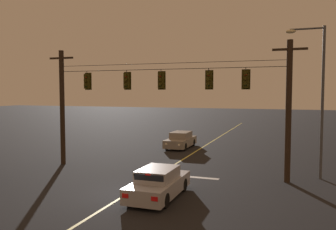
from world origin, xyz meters
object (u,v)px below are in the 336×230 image
(traffic_light_right_inner, at_px, (209,80))
(street_lamp_corner, at_px, (317,89))
(car_waiting_near_lane, at_px, (158,183))
(car_oncoming_lead, at_px, (181,140))
(traffic_light_left_inner, at_px, (126,81))
(traffic_light_centre, at_px, (161,80))
(traffic_light_leftmost, at_px, (87,81))
(traffic_light_rightmost, at_px, (246,79))

(traffic_light_right_inner, distance_m, street_lamp_corner, 6.03)
(car_waiting_near_lane, xyz_separation_m, car_oncoming_lead, (-3.41, 14.27, -0.00))
(traffic_light_left_inner, bearing_deg, traffic_light_centre, 0.00)
(traffic_light_leftmost, xyz_separation_m, traffic_light_centre, (5.15, 0.00, 0.00))
(traffic_light_leftmost, bearing_deg, street_lamp_corner, 5.79)
(car_waiting_near_lane, bearing_deg, traffic_light_rightmost, 55.62)
(traffic_light_centre, bearing_deg, street_lamp_corner, 9.15)
(traffic_light_right_inner, relative_size, car_waiting_near_lane, 0.28)
(traffic_light_right_inner, bearing_deg, street_lamp_corner, 13.59)
(traffic_light_left_inner, height_order, traffic_light_right_inner, same)
(car_waiting_near_lane, bearing_deg, traffic_light_right_inner, 75.79)
(car_waiting_near_lane, height_order, car_oncoming_lead, same)
(traffic_light_leftmost, relative_size, traffic_light_rightmost, 1.00)
(traffic_light_leftmost, bearing_deg, traffic_light_centre, 0.00)
(traffic_light_right_inner, bearing_deg, car_oncoming_lead, 116.20)
(traffic_light_centre, xyz_separation_m, traffic_light_right_inner, (2.93, 0.00, 0.00))
(traffic_light_centre, bearing_deg, traffic_light_right_inner, 0.00)
(traffic_light_left_inner, xyz_separation_m, car_waiting_near_lane, (3.99, -4.85, -4.95))
(traffic_light_right_inner, bearing_deg, traffic_light_centre, 180.00)
(traffic_light_leftmost, bearing_deg, car_waiting_near_lane, -35.28)
(traffic_light_centre, xyz_separation_m, street_lamp_corner, (8.76, 1.41, -0.51))
(traffic_light_rightmost, bearing_deg, traffic_light_right_inner, 180.00)
(traffic_light_leftmost, relative_size, street_lamp_corner, 0.14)
(traffic_light_rightmost, bearing_deg, street_lamp_corner, 20.63)
(traffic_light_centre, distance_m, street_lamp_corner, 8.89)
(traffic_light_leftmost, height_order, traffic_light_centre, same)
(traffic_light_right_inner, xyz_separation_m, street_lamp_corner, (5.84, 1.41, -0.51))
(traffic_light_centre, bearing_deg, car_waiting_near_lane, -70.66)
(traffic_light_left_inner, relative_size, car_oncoming_lead, 0.28)
(traffic_light_right_inner, bearing_deg, traffic_light_left_inner, 180.00)
(car_waiting_near_lane, bearing_deg, car_oncoming_lead, 103.44)
(traffic_light_leftmost, xyz_separation_m, traffic_light_rightmost, (10.16, 0.00, 0.00))
(traffic_light_left_inner, xyz_separation_m, traffic_light_right_inner, (5.22, 0.00, 0.00))
(traffic_light_leftmost, height_order, street_lamp_corner, street_lamp_corner)
(traffic_light_right_inner, height_order, car_oncoming_lead, traffic_light_right_inner)
(traffic_light_leftmost, relative_size, car_oncoming_lead, 0.28)
(traffic_light_left_inner, bearing_deg, traffic_light_leftmost, 180.00)
(car_waiting_near_lane, height_order, street_lamp_corner, street_lamp_corner)
(car_oncoming_lead, bearing_deg, traffic_light_left_inner, -93.53)
(traffic_light_left_inner, bearing_deg, traffic_light_rightmost, 0.00)
(traffic_light_leftmost, relative_size, traffic_light_centre, 1.00)
(traffic_light_centre, distance_m, car_oncoming_lead, 10.78)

